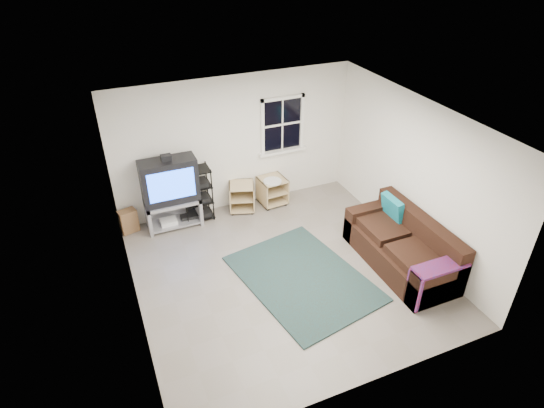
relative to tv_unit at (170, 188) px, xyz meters
name	(u,v)px	position (x,y,z in m)	size (l,w,h in m)	color
room	(282,128)	(2.29, 0.24, 0.68)	(4.60, 4.62, 4.60)	slate
tv_unit	(170,188)	(0.00, 0.00, 0.00)	(0.99, 0.49, 1.45)	#A09FA7
av_rack	(197,197)	(0.48, 0.05, -0.33)	(0.54, 0.39, 1.08)	black
side_table_left	(242,195)	(1.35, 0.05, -0.50)	(0.60, 0.60, 0.56)	tan
side_table_right	(272,189)	(1.98, 0.02, -0.47)	(0.54, 0.55, 0.58)	tan
sofa	(403,248)	(3.20, -2.59, -0.46)	(0.92, 2.07, 0.95)	black
shag_rug	(303,278)	(1.54, -2.29, -0.78)	(1.68, 2.31, 0.03)	black
paper_bag	(129,221)	(-0.80, 0.11, -0.58)	(0.31, 0.20, 0.44)	brown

